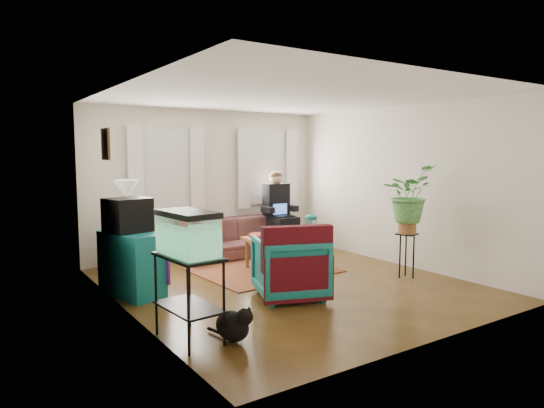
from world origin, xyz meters
TOP-DOWN VIEW (x-y plane):
  - floor at (0.00, 0.00)m, footprint 4.50×5.00m
  - ceiling at (0.00, 0.00)m, footprint 4.50×5.00m
  - wall_back at (0.00, 2.50)m, footprint 4.50×0.01m
  - wall_front at (0.00, -2.50)m, footprint 4.50×0.01m
  - wall_left at (-2.25, 0.00)m, footprint 0.01×5.00m
  - wall_right at (2.25, 0.00)m, footprint 0.01×5.00m
  - window_left at (-0.80, 2.48)m, footprint 1.08×0.04m
  - window_right at (1.25, 2.48)m, footprint 1.08×0.04m
  - curtains_left at (-0.80, 2.40)m, footprint 1.36×0.06m
  - curtains_right at (1.25, 2.40)m, footprint 1.36×0.06m
  - picture_frame at (-2.21, 0.85)m, footprint 0.04×0.32m
  - area_rug at (0.14, 0.82)m, footprint 2.08×1.70m
  - sofa at (0.42, 2.05)m, footprint 2.32×0.98m
  - seated_person at (1.24, 2.02)m, footprint 0.60×0.72m
  - side_table at (-1.65, 1.94)m, footprint 0.66×0.66m
  - table_lamp at (-1.65, 1.94)m, footprint 0.49×0.49m
  - dresser at (-1.99, 0.68)m, footprint 0.67×1.00m
  - crt_tv at (-2.00, 0.78)m, footprint 0.60×0.57m
  - aquarium_stand at (-2.00, -1.14)m, footprint 0.49×0.79m
  - aquarium at (-2.00, -1.14)m, footprint 0.44×0.72m
  - black_cat at (-1.67, -1.41)m, footprint 0.37×0.49m
  - armchair at (-0.34, -0.52)m, footprint 1.06×1.02m
  - serape_throw at (-0.45, -0.84)m, footprint 0.89×0.48m
  - coffee_table at (0.53, 0.86)m, footprint 1.24×0.70m
  - cup_a at (0.25, 0.76)m, footprint 0.14×0.14m
  - cup_b at (0.58, 0.66)m, footprint 0.11×0.11m
  - bowl at (0.87, 0.96)m, footprint 0.25×0.25m
  - snack_tray at (0.21, 1.04)m, footprint 0.39×0.39m
  - birdcage at (0.95, 0.68)m, footprint 0.21×0.21m
  - plant_stand at (1.68, -0.67)m, footprint 0.34×0.34m
  - potted_plant at (1.68, -0.67)m, footprint 0.90×0.83m

SIDE VIEW (x-z plane):
  - floor at x=0.00m, z-range -0.01..0.01m
  - area_rug at x=0.14m, z-range 0.00..0.01m
  - black_cat at x=-1.67m, z-range 0.00..0.38m
  - coffee_table at x=0.53m, z-range 0.00..0.51m
  - plant_stand at x=1.68m, z-range 0.00..0.66m
  - side_table at x=-1.65m, z-range 0.00..0.75m
  - dresser at x=-1.99m, z-range 0.00..0.82m
  - aquarium_stand at x=-2.00m, z-range 0.00..0.85m
  - armchair at x=-0.34m, z-range 0.00..0.86m
  - sofa at x=0.42m, z-range 0.00..0.90m
  - snack_tray at x=0.21m, z-range 0.50..0.55m
  - bowl at x=0.87m, z-range 0.50..0.56m
  - cup_b at x=0.58m, z-range 0.50..0.61m
  - cup_a at x=0.25m, z-range 0.50..0.61m
  - serape_throw at x=-0.45m, z-range 0.26..0.97m
  - birdcage at x=0.95m, z-range 0.50..0.86m
  - seated_person at x=1.24m, z-range 0.00..1.37m
  - crt_tv at x=-2.00m, z-range 0.82..1.26m
  - aquarium at x=-2.00m, z-range 0.85..1.30m
  - table_lamp at x=-1.65m, z-range 0.73..1.42m
  - potted_plant at x=1.68m, z-range 0.70..1.54m
  - wall_back at x=0.00m, z-range 0.00..2.60m
  - wall_front at x=0.00m, z-range 0.00..2.60m
  - wall_left at x=-2.25m, z-range 0.00..2.60m
  - wall_right at x=2.25m, z-range 0.00..2.60m
  - curtains_left at x=-0.80m, z-range 0.80..2.30m
  - curtains_right at x=1.25m, z-range 0.80..2.30m
  - window_left at x=-0.80m, z-range 0.86..2.24m
  - window_right at x=1.25m, z-range 0.86..2.24m
  - picture_frame at x=-2.21m, z-range 1.75..2.15m
  - ceiling at x=0.00m, z-range 2.60..2.60m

